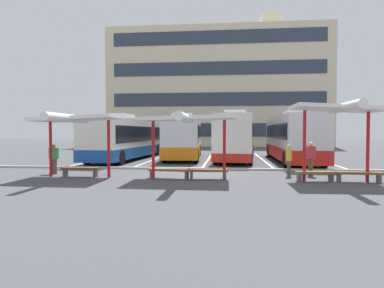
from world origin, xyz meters
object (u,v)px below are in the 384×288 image
Objects in this scene: coach_bus_1 at (184,138)px; coach_bus_3 at (292,139)px; waiting_shelter_1 at (188,120)px; waiting_passenger_1 at (54,157)px; bench_2 at (208,172)px; bench_0 at (80,170)px; coach_bus_2 at (236,137)px; coach_bus_0 at (128,139)px; bench_4 at (359,174)px; bench_1 at (169,171)px; bench_3 at (315,174)px; waiting_shelter_2 at (338,110)px; waiting_shelter_0 at (77,120)px; waiting_passenger_0 at (289,158)px; waiting_passenger_2 at (311,156)px.

coach_bus_3 reaches higher than coach_bus_1.
coach_bus_1 is at bearing 98.09° from waiting_shelter_1.
waiting_passenger_1 is at bearing -146.74° from coach_bus_3.
bench_0 is at bearing 178.10° from bench_2.
waiting_shelter_1 is at bearing -102.41° from coach_bus_2.
coach_bus_1 is (4.30, 1.32, 0.03)m from coach_bus_0.
bench_0 is at bearing -140.19° from coach_bus_3.
bench_1 is at bearing 177.56° from bench_4.
bench_2 is at bearing 176.52° from bench_3.
waiting_shelter_0 is at bearing 178.83° from waiting_shelter_2.
waiting_passenger_0 is at bearing -58.12° from coach_bus_1.
coach_bus_0 is at bearing 139.81° from waiting_passenger_0.
bench_3 is (-0.90, 0.09, -2.75)m from waiting_shelter_2.
bench_1 is 6.98m from waiting_passenger_2.
coach_bus_1 is at bearing 120.97° from bench_3.
bench_3 is 1.12× the size of waiting_passenger_1.
waiting_passenger_2 is at bearing 2.47° from waiting_passenger_1.
bench_2 is (-5.57, -10.00, -1.33)m from coach_bus_3.
waiting_passenger_2 is at bearing 81.82° from bench_3.
coach_bus_3 is 15.55m from waiting_shelter_0.
waiting_passenger_1 is at bearing 173.78° from waiting_shelter_2.
bench_2 is (2.63, -11.89, -1.30)m from coach_bus_1.
bench_0 is at bearing -26.45° from waiting_passenger_1.
coach_bus_3 is at bearing 85.00° from bench_3.
bench_3 is at bearing -64.87° from waiting_passenger_0.
coach_bus_2 reaches higher than waiting_shelter_1.
coach_bus_1 is at bearing 123.79° from waiting_shelter_2.
bench_3 is at bearing -6.26° from waiting_passenger_1.
waiting_passenger_0 is (10.04, 1.24, 0.53)m from bench_0.
coach_bus_2 is 12.36m from bench_4.
waiting_passenger_1 is at bearing -96.32° from coach_bus_0.
coach_bus_0 is 1.11× the size of coach_bus_2.
coach_bus_2 is at bearing 55.01° from waiting_shelter_0.
bench_0 is 1.08× the size of waiting_passenger_2.
waiting_passenger_1 is 0.93× the size of waiting_passenger_2.
bench_0 is (0.76, -10.36, -1.27)m from coach_bus_0.
coach_bus_2 is at bearing 103.58° from waiting_passenger_0.
waiting_shelter_1 is 5.40m from waiting_passenger_0.
coach_bus_3 is 7.27× the size of waiting_passenger_2.
bench_4 is at bearing 3.40° from waiting_shelter_2.
waiting_passenger_1 is at bearing -134.19° from coach_bus_2.
waiting_shelter_2 is at bearing -1.17° from waiting_shelter_0.
coach_bus_3 is at bearing 60.85° from bench_2.
bench_0 is 10.13m from waiting_passenger_0.
coach_bus_0 is at bearing 94.06° from waiting_shelter_0.
waiting_shelter_1 is 2.98× the size of waiting_passenger_0.
coach_bus_3 is at bearing 94.99° from bench_4.
coach_bus_2 is 6.12× the size of bench_2.
coach_bus_2 is 0.92× the size of coach_bus_3.
waiting_passenger_1 is at bearing 173.74° from bench_3.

